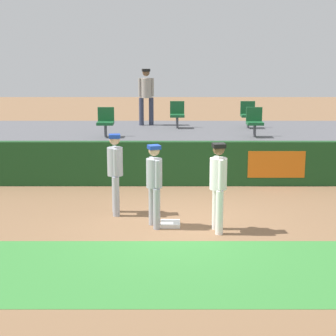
{
  "coord_description": "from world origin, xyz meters",
  "views": [
    {
      "loc": [
        -0.3,
        -10.88,
        3.61
      ],
      "look_at": [
        -0.25,
        1.05,
        1.0
      ],
      "focal_mm": 59.4,
      "sensor_mm": 36.0,
      "label": 1
    }
  ],
  "objects": [
    {
      "name": "seat_back_center",
      "position": [
        -0.01,
        6.72,
        1.55
      ],
      "size": [
        0.45,
        0.44,
        0.84
      ],
      "color": "#4C4C51",
      "rests_on": "bleacher_platform"
    },
    {
      "name": "player_fielder_home",
      "position": [
        0.69,
        -0.31,
        1.03
      ],
      "size": [
        0.38,
        0.57,
        1.78
      ],
      "rotation": [
        0.0,
        0.0,
        -1.43
      ],
      "color": "white",
      "rests_on": "ground_plane"
    },
    {
      "name": "bleacher_platform",
      "position": [
        0.0,
        6.05,
        0.54
      ],
      "size": [
        18.0,
        4.8,
        1.08
      ],
      "primitive_type": "cube",
      "color": "#59595E",
      "rests_on": "ground_plane"
    },
    {
      "name": "ground_plane",
      "position": [
        0.0,
        0.0,
        0.0
      ],
      "size": [
        60.0,
        60.0,
        0.0
      ],
      "primitive_type": "plane",
      "color": "#846042"
    },
    {
      "name": "seat_front_right",
      "position": [
        2.18,
        4.92,
        1.55
      ],
      "size": [
        0.46,
        0.44,
        0.84
      ],
      "color": "#4C4C51",
      "rests_on": "bleacher_platform"
    },
    {
      "name": "player_coach_visitor",
      "position": [
        -1.45,
        0.88,
        1.03
      ],
      "size": [
        0.38,
        0.49,
        1.77
      ],
      "rotation": [
        0.0,
        0.0,
        -1.43
      ],
      "color": "#9EA3AD",
      "rests_on": "ground_plane"
    },
    {
      "name": "first_base",
      "position": [
        -0.25,
        0.05,
        0.04
      ],
      "size": [
        0.4,
        0.4,
        0.08
      ],
      "primitive_type": "cube",
      "color": "white",
      "rests_on": "ground_plane"
    },
    {
      "name": "seat_back_right",
      "position": [
        2.24,
        6.72,
        1.55
      ],
      "size": [
        0.46,
        0.44,
        0.84
      ],
      "color": "#4C4C51",
      "rests_on": "bleacher_platform"
    },
    {
      "name": "player_runner_visitor",
      "position": [
        -0.58,
        -0.02,
        0.98
      ],
      "size": [
        0.41,
        0.45,
        1.7
      ],
      "rotation": [
        0.0,
        0.0,
        -1.23
      ],
      "color": "#9EA3AD",
      "rests_on": "ground_plane"
    },
    {
      "name": "seat_front_left",
      "position": [
        -2.08,
        4.92,
        1.55
      ],
      "size": [
        0.47,
        0.44,
        0.84
      ],
      "color": "#4C4C51",
      "rests_on": "bleacher_platform"
    },
    {
      "name": "spectator_hooded",
      "position": [
        -1.01,
        7.37,
        2.14
      ],
      "size": [
        0.51,
        0.41,
        1.83
      ],
      "rotation": [
        0.0,
        0.0,
        3.33
      ],
      "color": "#33384C",
      "rests_on": "bleacher_platform"
    },
    {
      "name": "field_wall",
      "position": [
        0.01,
        3.48,
        0.59
      ],
      "size": [
        18.0,
        0.26,
        1.18
      ],
      "color": "#19471E",
      "rests_on": "ground_plane"
    },
    {
      "name": "grass_foreground_strip",
      "position": [
        0.0,
        -2.29,
        0.0
      ],
      "size": [
        18.0,
        2.8,
        0.01
      ],
      "primitive_type": "cube",
      "color": "#388438",
      "rests_on": "ground_plane"
    }
  ]
}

